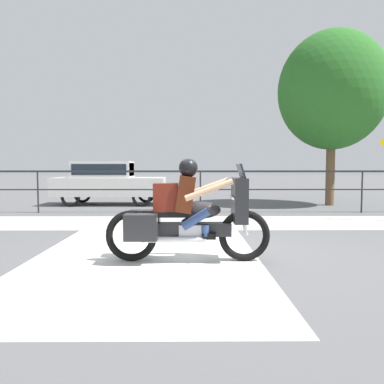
# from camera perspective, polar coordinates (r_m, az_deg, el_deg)

# --- Properties ---
(ground_plane) EXTENTS (120.00, 120.00, 0.00)m
(ground_plane) POSITION_cam_1_polar(r_m,az_deg,el_deg) (6.38, 2.75, -9.26)
(ground_plane) COLOR #565659
(sidewalk_band) EXTENTS (44.00, 2.40, 0.01)m
(sidewalk_band) POSITION_cam_1_polar(r_m,az_deg,el_deg) (9.72, 1.65, -4.68)
(sidewalk_band) COLOR #B7B2A8
(sidewalk_band) RESTS_ON ground
(crosswalk_band) EXTENTS (3.57, 6.00, 0.01)m
(crosswalk_band) POSITION_cam_1_polar(r_m,az_deg,el_deg) (6.22, -6.92, -9.60)
(crosswalk_band) COLOR silver
(crosswalk_band) RESTS_ON ground
(fence_railing) EXTENTS (36.00, 0.05, 1.34)m
(fence_railing) POSITION_cam_1_polar(r_m,az_deg,el_deg) (11.74, 1.29, 1.90)
(fence_railing) COLOR #232326
(fence_railing) RESTS_ON ground
(motorcycle) EXTENTS (2.52, 0.76, 1.58)m
(motorcycle) POSITION_cam_1_polar(r_m,az_deg,el_deg) (5.72, -0.77, -3.56)
(motorcycle) COLOR black
(motorcycle) RESTS_ON ground
(parked_car) EXTENTS (4.16, 1.63, 1.66)m
(parked_car) POSITION_cam_1_polar(r_m,az_deg,el_deg) (14.64, -12.73, 1.79)
(parked_car) COLOR silver
(parked_car) RESTS_ON ground
(tree_behind_sign) EXTENTS (3.96, 3.96, 6.45)m
(tree_behind_sign) POSITION_cam_1_polar(r_m,az_deg,el_deg) (15.26, 20.59, 14.23)
(tree_behind_sign) COLOR brown
(tree_behind_sign) RESTS_ON ground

